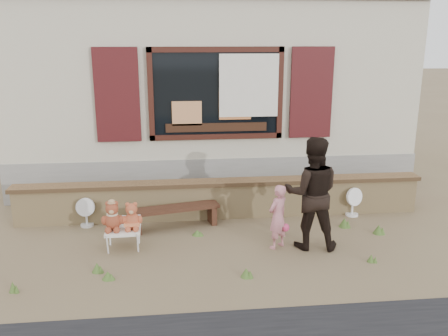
{
  "coord_description": "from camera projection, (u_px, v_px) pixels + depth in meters",
  "views": [
    {
      "loc": [
        -0.79,
        -6.81,
        3.06
      ],
      "look_at": [
        0.0,
        0.6,
        1.0
      ],
      "focal_mm": 38.0,
      "sensor_mm": 36.0,
      "label": 1
    }
  ],
  "objects": [
    {
      "name": "shopfront",
      "position": [
        207.0,
        84.0,
        11.19
      ],
      "size": [
        8.04,
        5.13,
        4.0
      ],
      "color": "#A89F88",
      "rests_on": "ground"
    },
    {
      "name": "grass_tufts",
      "position": [
        256.0,
        246.0,
        7.02
      ],
      "size": [
        5.42,
        1.73,
        0.16
      ],
      "color": "#436126",
      "rests_on": "ground"
    },
    {
      "name": "teddy_bear_right",
      "position": [
        132.0,
        215.0,
        6.99
      ],
      "size": [
        0.32,
        0.28,
        0.42
      ],
      "primitive_type": null,
      "rotation": [
        0.0,
        0.0,
        0.03
      ],
      "color": "brown",
      "rests_on": "folding_chair"
    },
    {
      "name": "adult",
      "position": [
        312.0,
        193.0,
        6.96
      ],
      "size": [
        0.93,
        0.79,
        1.69
      ],
      "primitive_type": "imported",
      "rotation": [
        0.0,
        0.0,
        2.95
      ],
      "color": "black",
      "rests_on": "ground"
    },
    {
      "name": "child",
      "position": [
        278.0,
        217.0,
        7.02
      ],
      "size": [
        0.43,
        0.4,
        0.99
      ],
      "primitive_type": "imported",
      "rotation": [
        0.0,
        0.0,
        3.79
      ],
      "color": "#CF7B86",
      "rests_on": "ground"
    },
    {
      "name": "ground",
      "position": [
        228.0,
        240.0,
        7.42
      ],
      "size": [
        80.0,
        80.0,
        0.0
      ],
      "primitive_type": "plane",
      "color": "brown",
      "rests_on": "ground"
    },
    {
      "name": "brick_wall",
      "position": [
        222.0,
        198.0,
        8.29
      ],
      "size": [
        7.1,
        0.36,
        0.67
      ],
      "color": "tan",
      "rests_on": "ground"
    },
    {
      "name": "folding_chair",
      "position": [
        123.0,
        231.0,
        7.04
      ],
      "size": [
        0.52,
        0.47,
        0.31
      ],
      "rotation": [
        0.0,
        0.0,
        0.03
      ],
      "color": "white",
      "rests_on": "ground"
    },
    {
      "name": "teddy_bear_left",
      "position": [
        112.0,
        215.0,
        6.95
      ],
      "size": [
        0.34,
        0.29,
        0.45
      ],
      "primitive_type": null,
      "rotation": [
        0.0,
        0.0,
        0.03
      ],
      "color": "brown",
      "rests_on": "folding_chair"
    },
    {
      "name": "fan_right",
      "position": [
        353.0,
        202.0,
        8.36
      ],
      "size": [
        0.34,
        0.22,
        0.52
      ],
      "rotation": [
        0.0,
        0.0,
        0.36
      ],
      "color": "white",
      "rests_on": "ground"
    },
    {
      "name": "bench",
      "position": [
        176.0,
        212.0,
        7.82
      ],
      "size": [
        1.48,
        0.62,
        0.37
      ],
      "rotation": [
        0.0,
        0.0,
        0.22
      ],
      "color": "#351D12",
      "rests_on": "ground"
    },
    {
      "name": "fan_left",
      "position": [
        86.0,
        212.0,
        7.89
      ],
      "size": [
        0.31,
        0.21,
        0.5
      ],
      "rotation": [
        0.0,
        0.0,
        -0.01
      ],
      "color": "silver",
      "rests_on": "ground"
    }
  ]
}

